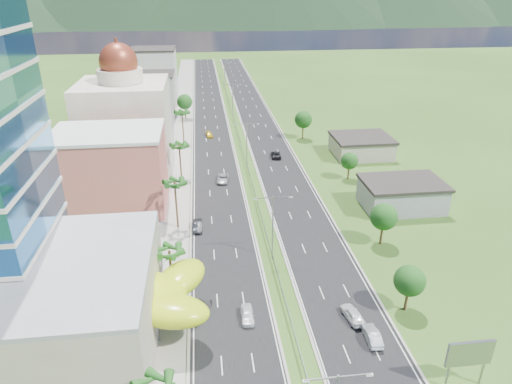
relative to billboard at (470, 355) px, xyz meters
name	(u,v)px	position (x,y,z in m)	size (l,w,h in m)	color
ground	(283,296)	(-17.00, 18.00, -4.42)	(500.00, 500.00, 0.00)	#2D5119
road_left	(211,122)	(-24.50, 108.00, -4.40)	(11.00, 260.00, 0.04)	black
road_right	(257,121)	(-9.50, 108.00, -4.40)	(11.00, 260.00, 0.04)	black
sidewalk_left	(181,123)	(-34.00, 108.00, -4.36)	(7.00, 260.00, 0.12)	gray
median_guardrail	(239,137)	(-17.00, 89.99, -3.80)	(0.10, 216.06, 0.76)	gray
streetlight_median_b	(273,221)	(-17.00, 28.00, 2.33)	(6.04, 0.25, 11.00)	gray
streetlight_median_c	(247,140)	(-17.00, 68.00, 2.33)	(6.04, 0.25, 11.00)	gray
streetlight_median_d	(233,97)	(-17.00, 113.00, 2.33)	(6.04, 0.25, 11.00)	gray
streetlight_median_e	(225,72)	(-17.00, 158.00, 2.33)	(6.04, 0.25, 11.00)	gray
mall_podium	(25,310)	(-49.00, 12.00, 1.08)	(30.00, 24.00, 11.00)	#A79B89
lime_canopy	(132,295)	(-37.00, 14.00, 0.57)	(18.00, 15.00, 7.40)	#B0CC13
pink_shophouse	(111,172)	(-45.00, 50.00, 3.08)	(20.00, 15.00, 15.00)	#D76258
domed_building	(126,120)	(-45.00, 73.00, 6.93)	(20.00, 20.00, 28.70)	beige
midrise_grey	(143,107)	(-44.00, 98.00, 3.58)	(16.00, 15.00, 16.00)	gray
midrise_beige	(150,95)	(-44.00, 120.00, 2.08)	(16.00, 15.00, 13.00)	#A79B89
midrise_white	(155,75)	(-44.00, 143.00, 4.58)	(16.00, 15.00, 18.00)	silver
billboard	(470,355)	(0.00, 0.00, 0.00)	(5.20, 0.35, 6.20)	gray
shed_near	(402,196)	(11.00, 43.00, -1.92)	(15.00, 10.00, 5.00)	gray
shed_far	(361,147)	(13.00, 73.00, -2.22)	(14.00, 12.00, 4.40)	#A79B89
palm_tree_b	(169,253)	(-32.50, 20.00, 2.64)	(3.60, 3.60, 8.10)	#47301C
palm_tree_c	(175,185)	(-32.50, 40.00, 4.08)	(3.60, 3.60, 9.60)	#47301C
palm_tree_d	(179,147)	(-32.50, 63.00, 3.12)	(3.60, 3.60, 8.60)	#47301C
palm_tree_e	(182,114)	(-32.50, 88.00, 3.89)	(3.60, 3.60, 9.40)	#47301C
leafy_tree_lfar	(185,102)	(-32.50, 113.00, 1.16)	(4.90, 4.90, 8.05)	#47301C
leafy_tree_ra	(410,281)	(-1.00, 13.00, 0.35)	(4.20, 4.20, 6.90)	#47301C
leafy_tree_rb	(384,217)	(2.00, 30.00, 0.76)	(4.55, 4.55, 7.47)	#47301C
leafy_tree_rc	(349,161)	(5.00, 58.00, -0.05)	(3.85, 3.85, 6.33)	#47301C
leafy_tree_rd	(303,120)	(1.00, 88.00, 1.16)	(4.90, 4.90, 8.05)	#47301C
mountain_ridge	(265,24)	(43.00, 468.00, -4.42)	(860.00, 140.00, 90.00)	black
car_white_near_left	(247,315)	(-22.53, 13.67, -3.68)	(1.65, 4.10, 1.40)	white
car_dark_left	(198,226)	(-28.92, 38.73, -3.65)	(1.54, 4.42, 1.46)	black
car_silver_mid_left	(223,179)	(-23.27, 59.85, -3.67)	(2.37, 5.13, 1.43)	#9FA2A6
car_yellow_far_left	(209,135)	(-25.36, 92.97, -3.77)	(1.71, 4.20, 1.22)	gold
car_white_near_right	(353,314)	(-8.73, 12.04, -3.60)	(1.85, 4.60, 1.57)	silver
car_silver_right	(372,335)	(-7.55, 7.93, -3.64)	(1.56, 4.48, 1.48)	#B8BDC1
car_dark_far_right	(276,155)	(-8.99, 73.83, -3.67)	(2.35, 5.10, 1.42)	black
motorcycle	(211,301)	(-27.16, 17.26, -3.84)	(0.51, 1.68, 1.08)	black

